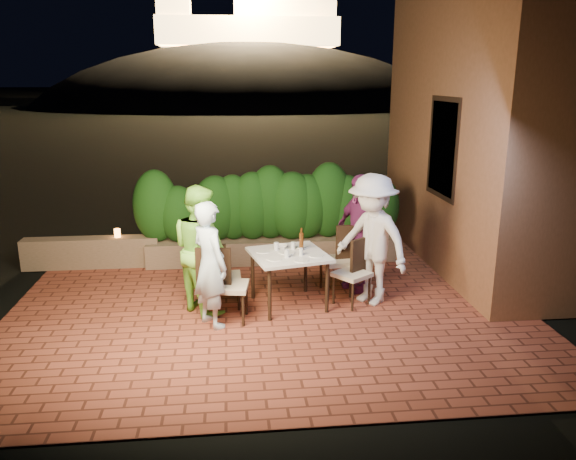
{
  "coord_description": "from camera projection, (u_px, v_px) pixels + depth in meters",
  "views": [
    {
      "loc": [
        -0.49,
        -6.86,
        3.04
      ],
      "look_at": [
        0.28,
        0.44,
        1.05
      ],
      "focal_mm": 35.0,
      "sensor_mm": 36.0,
      "label": 1
    }
  ],
  "objects": [
    {
      "name": "glass_se",
      "position": [
        293.0,
        246.0,
        7.76
      ],
      "size": [
        0.06,
        0.06,
        0.1
      ],
      "primitive_type": "cylinder",
      "color": "silver",
      "rests_on": "dining_table"
    },
    {
      "name": "glass_ne",
      "position": [
        301.0,
        252.0,
        7.49
      ],
      "size": [
        0.06,
        0.06,
        0.1
      ],
      "primitive_type": "cylinder",
      "color": "silver",
      "rests_on": "dining_table"
    },
    {
      "name": "glass_sw",
      "position": [
        276.0,
        246.0,
        7.7
      ],
      "size": [
        0.07,
        0.07,
        0.11
      ],
      "primitive_type": "cylinder",
      "color": "silver",
      "rests_on": "dining_table"
    },
    {
      "name": "plate_se",
      "position": [
        301.0,
        246.0,
        7.88
      ],
      "size": [
        0.23,
        0.23,
        0.01
      ],
      "primitive_type": "cylinder",
      "color": "white",
      "rests_on": "dining_table"
    },
    {
      "name": "dining_table",
      "position": [
        289.0,
        279.0,
        7.68
      ],
      "size": [
        1.17,
        1.17,
        0.75
      ],
      "primitive_type": null,
      "rotation": [
        0.0,
        0.0,
        0.23
      ],
      "color": "white",
      "rests_on": "ground"
    },
    {
      "name": "parapet_lamp",
      "position": [
        117.0,
        233.0,
        9.25
      ],
      "size": [
        0.1,
        0.1,
        0.14
      ],
      "primitive_type": "cylinder",
      "color": "orange",
      "rests_on": "parapet"
    },
    {
      "name": "diner_blue",
      "position": [
        210.0,
        265.0,
        6.95
      ],
      "size": [
        0.65,
        0.7,
        1.61
      ],
      "primitive_type": "imported",
      "rotation": [
        0.0,
        0.0,
        2.18
      ],
      "color": "#C3E5FB",
      "rests_on": "ground"
    },
    {
      "name": "parapet",
      "position": [
        92.0,
        252.0,
        9.29
      ],
      "size": [
        2.2,
        0.3,
        0.5
      ],
      "primitive_type": "cube",
      "color": "#78624C",
      "rests_on": "ground"
    },
    {
      "name": "chair_left_front",
      "position": [
        230.0,
        285.0,
        7.17
      ],
      "size": [
        0.51,
        0.51,
        0.98
      ],
      "primitive_type": null,
      "rotation": [
        0.0,
        0.0,
        -0.14
      ],
      "color": "black",
      "rests_on": "ground"
    },
    {
      "name": "terrace_floor",
      "position": [
        268.0,
        306.0,
        7.93
      ],
      "size": [
        7.0,
        6.0,
        0.15
      ],
      "primitive_type": "cube",
      "color": "brown",
      "rests_on": "ground"
    },
    {
      "name": "plate_sw",
      "position": [
        263.0,
        251.0,
        7.65
      ],
      "size": [
        0.2,
        0.2,
        0.01
      ],
      "primitive_type": "cylinder",
      "color": "white",
      "rests_on": "dining_table"
    },
    {
      "name": "diner_purple",
      "position": [
        359.0,
        233.0,
        8.17
      ],
      "size": [
        0.78,
        1.1,
        1.73
      ],
      "primitive_type": "imported",
      "rotation": [
        0.0,
        0.0,
        -1.17
      ],
      "color": "#7B296D",
      "rests_on": "ground"
    },
    {
      "name": "diner_white",
      "position": [
        372.0,
        240.0,
        7.66
      ],
      "size": [
        1.24,
        1.34,
        1.82
      ],
      "primitive_type": "imported",
      "rotation": [
        0.0,
        0.0,
        -0.93
      ],
      "color": "white",
      "rests_on": "ground"
    },
    {
      "name": "plate_ne",
      "position": [
        316.0,
        255.0,
        7.47
      ],
      "size": [
        0.2,
        0.2,
        0.01
      ],
      "primitive_type": "cylinder",
      "color": "white",
      "rests_on": "dining_table"
    },
    {
      "name": "hill",
      "position": [
        250.0,
        140.0,
        66.27
      ],
      "size": [
        52.0,
        40.0,
        22.0
      ],
      "primitive_type": "ellipsoid",
      "color": "black",
      "rests_on": "ground"
    },
    {
      "name": "glass_nw",
      "position": [
        287.0,
        253.0,
        7.39
      ],
      "size": [
        0.07,
        0.07,
        0.11
      ],
      "primitive_type": "cylinder",
      "color": "silver",
      "rests_on": "dining_table"
    },
    {
      "name": "window_frame",
      "position": [
        444.0,
        148.0,
        8.63
      ],
      "size": [
        0.06,
        1.15,
        1.55
      ],
      "primitive_type": "cube",
      "color": "black",
      "rests_on": "building_wall"
    },
    {
      "name": "hedge",
      "position": [
        272.0,
        207.0,
        9.41
      ],
      "size": [
        4.0,
        0.7,
        1.1
      ],
      "primitive_type": null,
      "color": "#154011",
      "rests_on": "planter"
    },
    {
      "name": "diner_green",
      "position": [
        201.0,
        249.0,
        7.41
      ],
      "size": [
        1.02,
        1.06,
        1.72
      ],
      "primitive_type": "imported",
      "rotation": [
        0.0,
        0.0,
        2.2
      ],
      "color": "#7ED743",
      "rests_on": "ground"
    },
    {
      "name": "chair_right_front",
      "position": [
        352.0,
        273.0,
        7.7
      ],
      "size": [
        0.59,
        0.59,
        0.92
      ],
      "primitive_type": null,
      "rotation": [
        0.0,
        0.0,
        3.78
      ],
      "color": "black",
      "rests_on": "ground"
    },
    {
      "name": "window_pane",
      "position": [
        445.0,
        148.0,
        8.63
      ],
      "size": [
        0.08,
        1.0,
        1.4
      ],
      "primitive_type": "cube",
      "color": "black",
      "rests_on": "building_wall"
    },
    {
      "name": "plate_front",
      "position": [
        301.0,
        260.0,
        7.28
      ],
      "size": [
        0.2,
        0.2,
        0.01
      ],
      "primitive_type": "cylinder",
      "color": "white",
      "rests_on": "dining_table"
    },
    {
      "name": "beer_bottle",
      "position": [
        301.0,
        239.0,
        7.68
      ],
      "size": [
        0.06,
        0.06,
        0.32
      ],
      "primitive_type": null,
      "color": "#49250C",
      "rests_on": "dining_table"
    },
    {
      "name": "building_wall",
      "position": [
        482.0,
        113.0,
        9.06
      ],
      "size": [
        1.6,
        5.0,
        5.0
      ],
      "primitive_type": "cube",
      "color": "#955D3B",
      "rests_on": "ground"
    },
    {
      "name": "bowl",
      "position": [
        281.0,
        246.0,
        7.82
      ],
      "size": [
        0.2,
        0.2,
        0.04
      ],
      "primitive_type": "imported",
      "rotation": [
        0.0,
        0.0,
        -0.13
      ],
      "color": "white",
      "rests_on": "dining_table"
    },
    {
      "name": "plate_centre",
      "position": [
        287.0,
        252.0,
        7.61
      ],
      "size": [
        0.23,
        0.23,
        0.01
      ],
      "primitive_type": "cylinder",
      "color": "white",
      "rests_on": "dining_table"
    },
    {
      "name": "chair_right_back",
      "position": [
        337.0,
        259.0,
        8.14
      ],
      "size": [
        0.51,
        0.51,
        1.0
      ],
      "primitive_type": null,
      "rotation": [
        0.0,
        0.0,
        3.25
      ],
      "color": "black",
      "rests_on": "ground"
    },
    {
      "name": "fortress",
      "position": [
        247.0,
        9.0,
        62.47
      ],
      "size": [
        26.0,
        8.0,
        8.0
      ],
      "primitive_type": null,
      "color": "#FFCC7A",
      "rests_on": "hill"
    },
    {
      "name": "plate_nw",
      "position": [
        274.0,
        259.0,
        7.33
      ],
      "size": [
        0.2,
        0.2,
        0.01
      ],
      "primitive_type": "cylinder",
      "color": "white",
      "rests_on": "dining_table"
    },
    {
      "name": "chair_left_back",
      "position": [
        225.0,
        275.0,
        7.63
      ],
      "size": [
        0.42,
        0.42,
        0.89
      ],
      "primitive_type": null,
      "rotation": [
        0.0,
        0.0,
        0.02
      ],
      "color": "black",
      "rests_on": "ground"
    },
    {
      "name": "ground",
      "position": [
        270.0,
        317.0,
        7.44
      ],
      "size": [
        400.0,
        400.0,
        0.0
      ],
      "primitive_type": "plane",
      "color": "black",
      "rests_on": "ground"
    },
    {
      "name": "planter",
      "position": [
        272.0,
        250.0,
        9.61
      ],
      "size": [
        4.2,
        0.55,
        0.4
      ],
      "primitive_type": "cube",
      "color": "#78624C",
      "rests_on": "ground"
    }
  ]
}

